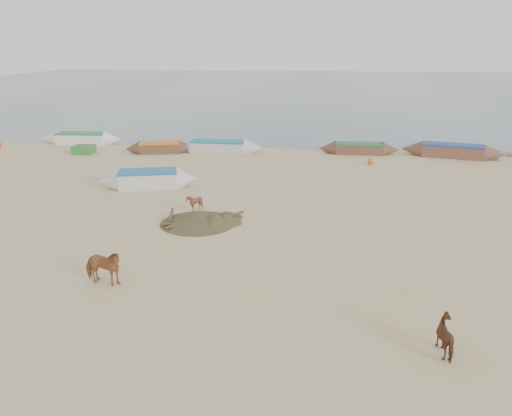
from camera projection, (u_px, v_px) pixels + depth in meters
The scene contains 9 objects.
ground at pixel (242, 270), 17.60m from camera, with size 140.00×140.00×0.00m, color tan.
sea at pixel (306, 86), 94.93m from camera, with size 160.00×160.00×0.00m, color slate.
cow_adult at pixel (103, 267), 16.33m from camera, with size 0.68×1.49×1.26m, color #965B31.
calf_front at pixel (194, 202), 23.71m from camera, with size 0.69×0.77×0.85m, color brown.
calf_right at pixel (450, 337), 12.71m from camera, with size 0.94×0.81×0.95m, color brown.
near_canoe at pixel (148, 179), 27.58m from camera, with size 5.38×1.40×0.98m, color beige, non-canonical shape.
debris_pile at pixel (198, 218), 22.15m from camera, with size 3.40×3.40×0.47m, color brown.
waterline_canoes at pixel (283, 146), 36.82m from camera, with size 55.90×4.56×0.95m.
beach_clutter at pixel (334, 152), 35.48m from camera, with size 43.59×4.21×0.64m.
Camera 1 is at (2.46, -15.86, 7.57)m, focal length 35.00 mm.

